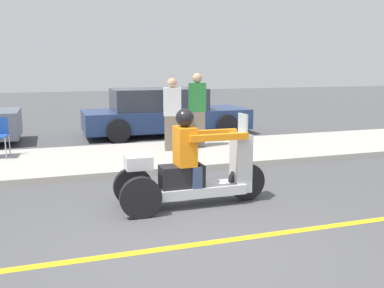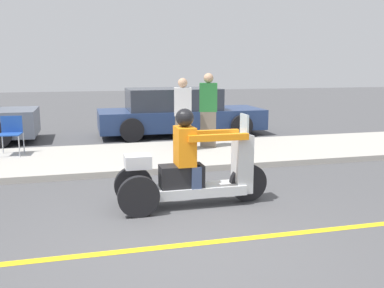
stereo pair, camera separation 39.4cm
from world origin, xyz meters
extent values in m
plane|color=#4C4C4F|center=(0.00, 0.00, 0.00)|extent=(60.00, 60.00, 0.00)
cube|color=gold|center=(0.45, 0.00, 0.00)|extent=(24.00, 0.12, 0.01)
cube|color=#B2ADA3|center=(0.00, 4.60, 0.06)|extent=(28.00, 2.80, 0.12)
cylinder|color=black|center=(1.31, 1.33, 0.28)|extent=(0.57, 0.10, 0.57)
cylinder|color=black|center=(-0.36, 1.05, 0.28)|extent=(0.57, 0.10, 0.57)
cylinder|color=black|center=(-0.36, 1.62, 0.28)|extent=(0.57, 0.10, 0.57)
cube|color=silver|center=(0.45, 1.33, 0.23)|extent=(1.56, 0.40, 0.14)
cube|color=black|center=(0.29, 1.33, 0.46)|extent=(0.62, 0.31, 0.32)
cube|color=silver|center=(1.21, 1.33, 0.59)|extent=(0.24, 0.31, 0.86)
cube|color=silver|center=(1.23, 1.33, 1.17)|extent=(0.03, 0.28, 0.30)
cube|color=silver|center=(-0.33, 1.33, 0.70)|extent=(0.36, 0.31, 0.18)
cube|color=orange|center=(0.34, 1.33, 0.89)|extent=(0.26, 0.38, 0.55)
sphere|color=black|center=(0.34, 1.33, 1.29)|extent=(0.26, 0.26, 0.26)
cube|color=#38476B|center=(0.47, 1.21, 0.46)|extent=(0.14, 0.14, 0.32)
cube|color=#38476B|center=(0.47, 1.45, 0.46)|extent=(0.14, 0.14, 0.32)
cube|color=orange|center=(0.78, 1.13, 1.03)|extent=(0.87, 0.09, 0.09)
cube|color=orange|center=(0.78, 1.53, 1.03)|extent=(0.87, 0.09, 0.09)
cube|color=#726656|center=(1.80, 5.06, 0.54)|extent=(0.42, 0.35, 0.83)
cube|color=#267233|center=(1.80, 5.06, 1.28)|extent=(0.46, 0.36, 0.66)
sphere|color=tan|center=(1.80, 5.06, 1.73)|extent=(0.23, 0.23, 0.23)
cube|color=#726656|center=(1.14, 4.83, 0.51)|extent=(0.39, 0.30, 0.79)
cube|color=silver|center=(1.14, 4.83, 1.22)|extent=(0.43, 0.31, 0.62)
sphere|color=tan|center=(1.14, 4.83, 1.63)|extent=(0.21, 0.21, 0.21)
cylinder|color=#A5A8AD|center=(-2.36, 4.96, 0.34)|extent=(0.02, 0.02, 0.44)
cylinder|color=#A5A8AD|center=(-2.32, 5.40, 0.34)|extent=(0.02, 0.02, 0.44)
cube|color=navy|center=(1.75, 7.68, 0.46)|extent=(4.75, 1.74, 0.57)
cube|color=#2D333D|center=(1.52, 7.68, 1.05)|extent=(2.61, 1.56, 0.61)
cylinder|color=black|center=(3.30, 6.81, 0.32)|extent=(0.64, 0.22, 0.64)
cylinder|color=black|center=(3.30, 8.55, 0.32)|extent=(0.64, 0.22, 0.64)
cylinder|color=black|center=(0.21, 6.81, 0.32)|extent=(0.64, 0.22, 0.64)
cylinder|color=black|center=(0.21, 8.55, 0.32)|extent=(0.64, 0.22, 0.64)
camera|label=1|loc=(-1.43, -4.34, 2.02)|focal=40.00mm
camera|label=2|loc=(-1.05, -4.45, 2.02)|focal=40.00mm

